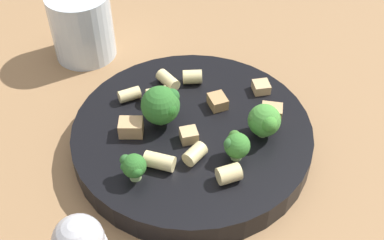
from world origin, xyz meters
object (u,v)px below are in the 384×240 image
at_px(chicken_chunk_0, 189,135).
at_px(drinking_glass, 83,30).
at_px(rigatoni_6, 229,174).
at_px(chicken_chunk_2, 272,112).
at_px(rigatoni_0, 159,161).
at_px(rigatoni_3, 192,77).
at_px(broccoli_floret_2, 161,104).
at_px(broccoli_floret_0, 264,121).
at_px(broccoli_floret_3, 133,167).
at_px(rigatoni_1, 157,95).
at_px(chicken_chunk_4, 218,101).
at_px(chicken_chunk_1, 131,127).
at_px(pasta_bowl, 192,135).
at_px(rigatoni_4, 195,154).
at_px(rigatoni_5, 169,80).
at_px(broccoli_floret_1, 236,145).
at_px(rigatoni_2, 129,95).
at_px(chicken_chunk_3, 261,87).

bearing_deg(chicken_chunk_0, drinking_glass, -165.51).
distance_m(rigatoni_6, chicken_chunk_2, 0.10).
relative_size(rigatoni_0, rigatoni_3, 1.37).
relative_size(rigatoni_3, chicken_chunk_0, 1.27).
bearing_deg(rigatoni_3, broccoli_floret_2, -47.41).
relative_size(broccoli_floret_0, broccoli_floret_3, 1.29).
bearing_deg(rigatoni_1, rigatoni_3, 107.72).
distance_m(rigatoni_1, chicken_chunk_2, 0.12).
relative_size(broccoli_floret_0, chicken_chunk_4, 1.75).
bearing_deg(chicken_chunk_1, pasta_bowl, 76.03).
height_order(rigatoni_0, rigatoni_6, rigatoni_6).
relative_size(rigatoni_4, chicken_chunk_1, 0.93).
bearing_deg(broccoli_floret_2, chicken_chunk_0, 26.47).
bearing_deg(chicken_chunk_2, broccoli_floret_3, -80.79).
bearing_deg(rigatoni_5, broccoli_floret_1, 9.85).
bearing_deg(chicken_chunk_2, pasta_bowl, -101.66).
relative_size(rigatoni_2, chicken_chunk_3, 1.33).
height_order(broccoli_floret_0, broccoli_floret_3, broccoli_floret_0).
height_order(pasta_bowl, chicken_chunk_1, chicken_chunk_1).
height_order(broccoli_floret_0, rigatoni_2, broccoli_floret_0).
relative_size(rigatoni_1, rigatoni_6, 1.03).
distance_m(pasta_bowl, rigatoni_3, 0.07).
xyz_separation_m(pasta_bowl, broccoli_floret_3, (0.04, -0.07, 0.03)).
relative_size(broccoli_floret_2, rigatoni_4, 2.01).
bearing_deg(chicken_chunk_4, broccoli_floret_1, -10.82).
distance_m(rigatoni_5, chicken_chunk_0, 0.09).
height_order(rigatoni_4, rigatoni_5, same).
height_order(rigatoni_1, chicken_chunk_1, rigatoni_1).
bearing_deg(rigatoni_3, rigatoni_5, -102.24).
distance_m(rigatoni_3, chicken_chunk_0, 0.09).
bearing_deg(broccoli_floret_3, chicken_chunk_1, 166.15).
distance_m(broccoli_floret_3, chicken_chunk_0, 0.07).
height_order(pasta_bowl, chicken_chunk_2, chicken_chunk_2).
relative_size(pasta_bowl, chicken_chunk_4, 11.97).
height_order(broccoli_floret_1, drinking_glass, drinking_glass).
height_order(rigatoni_5, chicken_chunk_0, rigatoni_5).
bearing_deg(chicken_chunk_0, chicken_chunk_4, 126.77).
bearing_deg(chicken_chunk_3, rigatoni_5, -117.64).
bearing_deg(chicken_chunk_2, broccoli_floret_1, -57.88).
xyz_separation_m(broccoli_floret_2, chicken_chunk_1, (0.00, -0.03, -0.02)).
height_order(rigatoni_2, rigatoni_5, same).
bearing_deg(broccoli_floret_2, rigatoni_5, 153.26).
bearing_deg(chicken_chunk_4, chicken_chunk_1, -87.16).
xyz_separation_m(rigatoni_6, chicken_chunk_2, (-0.06, 0.08, -0.00)).
xyz_separation_m(broccoli_floret_3, chicken_chunk_2, (-0.03, 0.16, -0.01)).
relative_size(rigatoni_3, chicken_chunk_4, 1.02).
xyz_separation_m(rigatoni_0, chicken_chunk_4, (-0.06, 0.09, -0.00)).
relative_size(pasta_bowl, chicken_chunk_0, 14.90).
xyz_separation_m(rigatoni_5, chicken_chunk_3, (0.05, 0.09, -0.00)).
distance_m(broccoli_floret_1, chicken_chunk_4, 0.08).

